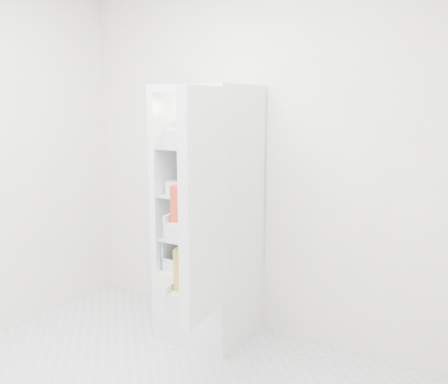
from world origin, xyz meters
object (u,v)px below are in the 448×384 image
Objects in this scene: red_cabbage at (224,224)px; mushroom_bowl at (200,229)px; fridge_door at (202,208)px; refrigerator at (213,245)px.

red_cabbage is 1.19× the size of mushroom_bowl.
mushroom_bowl is at bearing 26.23° from fridge_door.
red_cabbage is (0.11, -0.03, 0.17)m from refrigerator.
red_cabbage reaches higher than mushroom_bowl.
fridge_door is (0.24, -0.61, 0.25)m from red_cabbage.
mushroom_bowl is 0.79m from fridge_door.
fridge_door is at bearing -68.18° from red_cabbage.
red_cabbage is 0.20m from mushroom_bowl.
refrigerator is at bearing 30.85° from mushroom_bowl.
mushroom_bowl is 0.12× the size of fridge_door.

